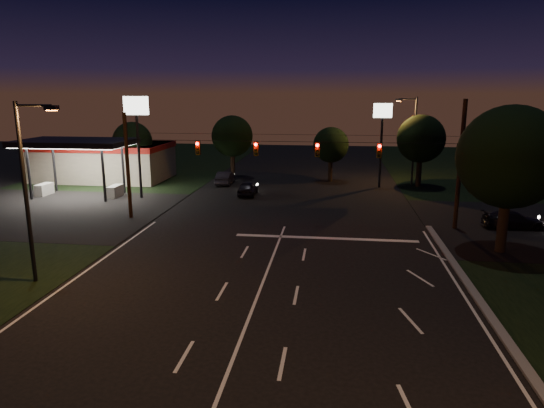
% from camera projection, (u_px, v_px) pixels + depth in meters
% --- Properties ---
extents(ground, '(140.00, 140.00, 0.00)m').
position_uv_depth(ground, '(252.00, 311.00, 21.29)').
color(ground, black).
rests_on(ground, ground).
extents(cross_street_left, '(20.00, 16.00, 0.02)m').
position_uv_depth(cross_street_left, '(42.00, 211.00, 39.26)').
color(cross_street_left, black).
rests_on(cross_street_left, ground).
extents(center_line, '(0.14, 40.00, 0.01)m').
position_uv_depth(center_line, '(220.00, 393.00, 15.48)').
color(center_line, silver).
rests_on(center_line, ground).
extents(stop_bar, '(12.00, 0.50, 0.01)m').
position_uv_depth(stop_bar, '(326.00, 238.00, 32.02)').
color(stop_bar, silver).
rests_on(stop_bar, ground).
extents(utility_pole_right, '(0.30, 0.30, 9.00)m').
position_uv_depth(utility_pole_right, '(454.00, 229.00, 34.28)').
color(utility_pole_right, black).
rests_on(utility_pole_right, ground).
extents(utility_pole_left, '(0.28, 0.28, 8.00)m').
position_uv_depth(utility_pole_left, '(131.00, 218.00, 37.29)').
color(utility_pole_left, black).
rests_on(utility_pole_left, ground).
extents(signal_span, '(24.00, 0.40, 1.56)m').
position_uv_depth(signal_span, '(286.00, 149.00, 34.52)').
color(signal_span, black).
rests_on(signal_span, ground).
extents(gas_station, '(14.20, 16.10, 5.25)m').
position_uv_depth(gas_station, '(101.00, 159.00, 52.87)').
color(gas_station, gray).
rests_on(gas_station, ground).
extents(pole_sign_left_near, '(2.20, 0.30, 9.10)m').
position_uv_depth(pole_sign_left_near, '(137.00, 121.00, 42.75)').
color(pole_sign_left_near, black).
rests_on(pole_sign_left_near, ground).
extents(pole_sign_right, '(1.80, 0.30, 8.40)m').
position_uv_depth(pole_sign_right, '(382.00, 126.00, 47.89)').
color(pole_sign_right, black).
rests_on(pole_sign_right, ground).
extents(street_light_left, '(2.20, 0.35, 9.00)m').
position_uv_depth(street_light_left, '(29.00, 180.00, 23.46)').
color(street_light_left, black).
rests_on(street_light_left, ground).
extents(street_light_right_far, '(2.20, 0.35, 9.00)m').
position_uv_depth(street_light_right_far, '(412.00, 134.00, 49.64)').
color(street_light_right_far, black).
rests_on(street_light_right_far, ground).
extents(tree_right_near, '(6.00, 6.00, 8.76)m').
position_uv_depth(tree_right_near, '(509.00, 158.00, 28.15)').
color(tree_right_near, black).
rests_on(tree_right_near, ground).
extents(tree_far_a, '(4.20, 4.20, 6.42)m').
position_uv_depth(tree_far_a, '(133.00, 142.00, 51.71)').
color(tree_far_a, black).
rests_on(tree_far_a, ground).
extents(tree_far_b, '(4.60, 4.60, 6.98)m').
position_uv_depth(tree_far_b, '(233.00, 137.00, 54.25)').
color(tree_far_b, black).
rests_on(tree_far_b, ground).
extents(tree_far_c, '(3.80, 3.80, 5.86)m').
position_uv_depth(tree_far_c, '(331.00, 145.00, 52.04)').
color(tree_far_c, black).
rests_on(tree_far_c, ground).
extents(tree_far_d, '(4.80, 4.80, 7.30)m').
position_uv_depth(tree_far_d, '(421.00, 139.00, 48.79)').
color(tree_far_d, black).
rests_on(tree_far_d, ground).
extents(tree_far_e, '(4.00, 4.00, 6.18)m').
position_uv_depth(tree_far_e, '(511.00, 150.00, 45.99)').
color(tree_far_e, black).
rests_on(tree_far_e, ground).
extents(car_oncoming_a, '(1.59, 3.87, 1.31)m').
position_uv_depth(car_oncoming_a, '(248.00, 188.00, 45.36)').
color(car_oncoming_a, black).
rests_on(car_oncoming_a, ground).
extents(car_oncoming_b, '(1.54, 4.12, 1.34)m').
position_uv_depth(car_oncoming_b, '(225.00, 178.00, 50.94)').
color(car_oncoming_b, black).
rests_on(car_oncoming_b, ground).
extents(car_cross, '(4.32, 1.99, 1.22)m').
position_uv_depth(car_cross, '(514.00, 220.00, 34.23)').
color(car_cross, black).
rests_on(car_cross, ground).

